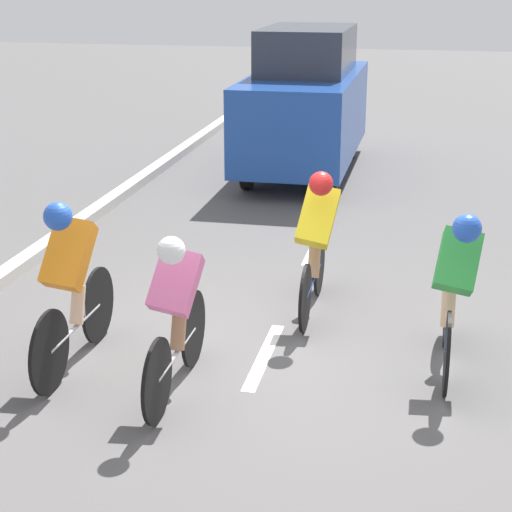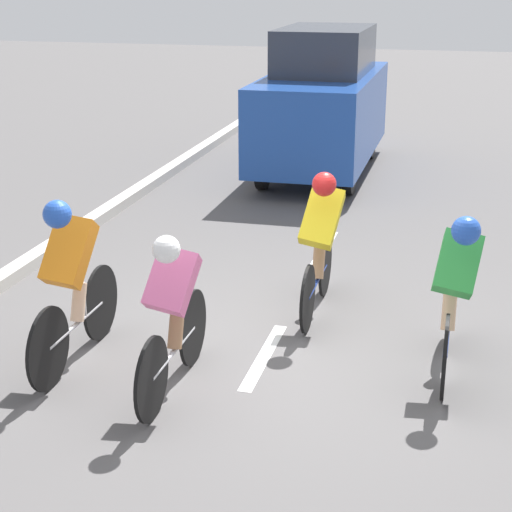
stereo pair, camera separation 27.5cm
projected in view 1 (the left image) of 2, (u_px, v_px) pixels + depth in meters
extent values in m
plane|color=#565454|center=(266.00, 353.00, 7.76)|extent=(60.00, 60.00, 0.00)
cube|color=white|center=(264.00, 356.00, 7.69)|extent=(0.12, 1.40, 0.01)
cube|color=white|center=(314.00, 247.00, 10.65)|extent=(0.12, 1.40, 0.01)
cylinder|color=black|center=(319.00, 264.00, 9.06)|extent=(0.03, 0.66, 0.66)
cylinder|color=black|center=(305.00, 298.00, 8.14)|extent=(0.03, 0.66, 0.66)
cylinder|color=navy|center=(313.00, 280.00, 8.60)|extent=(0.04, 1.00, 0.04)
cylinder|color=navy|center=(316.00, 255.00, 8.70)|extent=(0.04, 0.04, 0.42)
cylinder|color=yellow|center=(314.00, 269.00, 8.62)|extent=(0.07, 0.07, 0.16)
cylinder|color=tan|center=(314.00, 261.00, 8.61)|extent=(0.12, 0.23, 0.36)
cube|color=yellow|center=(318.00, 216.00, 8.27)|extent=(0.42, 0.49, 0.63)
sphere|color=red|center=(321.00, 184.00, 7.94)|extent=(0.23, 0.23, 0.23)
cylinder|color=black|center=(98.00, 305.00, 7.91)|extent=(0.03, 0.71, 0.71)
cylinder|color=black|center=(50.00, 352.00, 6.94)|extent=(0.03, 0.71, 0.71)
cylinder|color=#B7B7BC|center=(75.00, 327.00, 7.43)|extent=(0.04, 1.05, 0.04)
cylinder|color=#B7B7BC|center=(82.00, 297.00, 7.53)|extent=(0.04, 0.04, 0.42)
cylinder|color=white|center=(77.00, 314.00, 7.44)|extent=(0.07, 0.07, 0.16)
cylinder|color=beige|center=(78.00, 305.00, 7.44)|extent=(0.12, 0.23, 0.36)
cube|color=orange|center=(69.00, 254.00, 7.10)|extent=(0.39, 0.49, 0.62)
sphere|color=blue|center=(58.00, 216.00, 6.76)|extent=(0.23, 0.23, 0.23)
cylinder|color=black|center=(193.00, 329.00, 7.44)|extent=(0.03, 0.68, 0.68)
cylinder|color=black|center=(157.00, 381.00, 6.50)|extent=(0.03, 0.68, 0.68)
cylinder|color=#B7B7BC|center=(177.00, 353.00, 6.97)|extent=(0.04, 1.01, 0.04)
cylinder|color=#B7B7BC|center=(182.00, 321.00, 7.07)|extent=(0.04, 0.04, 0.42)
cylinder|color=#1999D8|center=(178.00, 339.00, 6.98)|extent=(0.07, 0.07, 0.16)
cylinder|color=#9E704C|center=(179.00, 329.00, 6.98)|extent=(0.12, 0.23, 0.36)
cube|color=pink|center=(176.00, 282.00, 6.66)|extent=(0.41, 0.44, 0.56)
sphere|color=white|center=(171.00, 250.00, 6.34)|extent=(0.21, 0.21, 0.21)
cylinder|color=black|center=(447.00, 309.00, 7.82)|extent=(0.03, 0.70, 0.70)
cylinder|color=black|center=(447.00, 354.00, 6.93)|extent=(0.03, 0.70, 0.70)
cylinder|color=navy|center=(447.00, 330.00, 7.38)|extent=(0.04, 0.97, 0.04)
cylinder|color=navy|center=(449.00, 300.00, 7.46)|extent=(0.04, 0.04, 0.42)
cylinder|color=yellow|center=(448.00, 317.00, 7.39)|extent=(0.07, 0.07, 0.16)
cylinder|color=#DBAD84|center=(448.00, 308.00, 7.38)|extent=(0.12, 0.23, 0.36)
cube|color=green|center=(458.00, 261.00, 7.06)|extent=(0.40, 0.45, 0.57)
sphere|color=blue|center=(467.00, 228.00, 6.73)|extent=(0.23, 0.23, 0.23)
cylinder|color=black|center=(334.00, 173.00, 13.07)|extent=(0.14, 0.64, 0.64)
cylinder|color=black|center=(248.00, 169.00, 13.34)|extent=(0.14, 0.64, 0.64)
cylinder|color=black|center=(352.00, 140.00, 15.53)|extent=(0.14, 0.64, 0.64)
cylinder|color=black|center=(278.00, 137.00, 15.79)|extent=(0.14, 0.64, 0.64)
cube|color=#1E479E|center=(304.00, 114.00, 14.22)|extent=(1.70, 4.28, 1.33)
cube|color=#2D333D|center=(307.00, 50.00, 14.08)|extent=(1.39, 2.35, 0.73)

